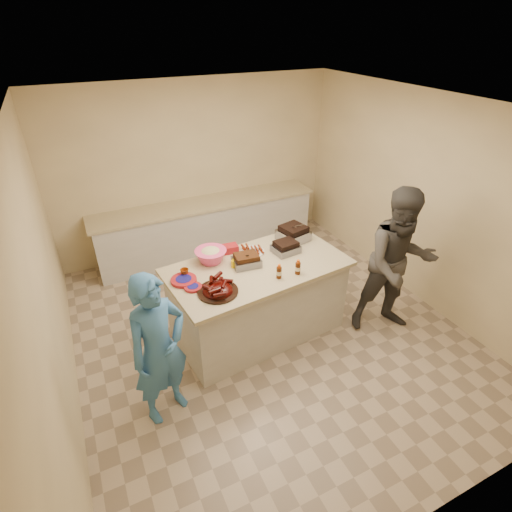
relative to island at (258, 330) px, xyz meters
name	(u,v)px	position (x,y,z in m)	size (l,w,h in m)	color
room	(268,331)	(0.11, -0.06, 0.00)	(4.50, 5.00, 2.70)	beige
back_counter	(207,228)	(0.11, 2.14, 0.45)	(3.60, 0.64, 0.90)	beige
island	(258,330)	(0.00, 0.00, 0.00)	(2.06, 1.09, 0.98)	beige
rib_platter	(218,292)	(-0.60, -0.28, 0.98)	(0.43, 0.43, 0.17)	#3C0402
pulled_pork_tray	(246,265)	(-0.12, 0.06, 0.98)	(0.31, 0.23, 0.09)	#47230F
brisket_tray	(285,252)	(0.43, 0.13, 0.98)	(0.30, 0.25, 0.09)	black
roasting_pan	(293,240)	(0.67, 0.35, 0.98)	(0.33, 0.33, 0.13)	gray
coleslaw_bowl	(211,261)	(-0.45, 0.32, 0.98)	(0.37, 0.37, 0.25)	#EC457F
sausage_plate	(252,252)	(0.07, 0.30, 0.98)	(0.29, 0.29, 0.05)	silver
mac_cheese_dish	(291,238)	(0.67, 0.39, 0.98)	(0.32, 0.23, 0.08)	orange
bbq_bottle_a	(279,278)	(0.10, -0.32, 0.98)	(0.06, 0.06, 0.17)	#3F1905
bbq_bottle_b	(297,274)	(0.32, -0.34, 0.98)	(0.06, 0.06, 0.18)	#3F1905
mustard_bottle	(233,267)	(-0.27, 0.09, 0.98)	(0.05, 0.05, 0.12)	#F3C300
sauce_bowl	(242,260)	(-0.12, 0.19, 0.98)	(0.13, 0.04, 0.13)	silver
plate_stack_large	(184,281)	(-0.86, 0.06, 0.98)	(0.28, 0.28, 0.03)	maroon
plate_stack_small	(193,288)	(-0.81, -0.11, 0.98)	(0.19, 0.19, 0.03)	maroon
plastic_cup	(185,276)	(-0.82, 0.16, 0.98)	(0.09, 0.09, 0.09)	#853408
basket_stack	(230,252)	(-0.17, 0.42, 0.98)	(0.18, 0.13, 0.09)	maroon
guest_blue	(169,408)	(-1.33, -0.67, 0.00)	(0.59, 1.62, 0.39)	#3C78B7
guest_gray	(385,324)	(1.54, -0.61, 0.00)	(0.91, 1.87, 0.71)	#474440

